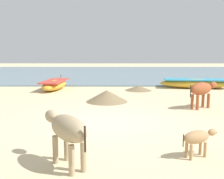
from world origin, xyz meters
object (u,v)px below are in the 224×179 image
at_px(cow_adult_dun, 67,130).
at_px(calf_far_tan, 198,138).
at_px(fishing_boat_2, 55,84).
at_px(fishing_boat_1, 196,83).
at_px(cow_second_adult_rust, 202,90).

relative_size(cow_adult_dun, calf_far_tan, 1.62).
bearing_deg(fishing_boat_2, calf_far_tan, -148.76).
distance_m(fishing_boat_1, cow_adult_dun, 12.63).
xyz_separation_m(calf_far_tan, cow_second_adult_rust, (1.70, 4.94, 0.33)).
height_order(fishing_boat_1, fishing_boat_2, fishing_boat_1).
distance_m(fishing_boat_2, calf_far_tan, 11.40).
xyz_separation_m(fishing_boat_1, cow_second_adult_rust, (-1.55, -5.71, 0.44)).
bearing_deg(cow_second_adult_rust, cow_adult_dun, -163.69).
height_order(fishing_boat_1, cow_adult_dun, cow_adult_dun).
xyz_separation_m(fishing_boat_2, cow_second_adult_rust, (6.99, -5.15, 0.46)).
relative_size(calf_far_tan, cow_second_adult_rust, 0.60).
height_order(calf_far_tan, cow_second_adult_rust, cow_second_adult_rust).
bearing_deg(calf_far_tan, fishing_boat_2, 92.87).
xyz_separation_m(fishing_boat_2, calf_far_tan, (5.30, -10.09, 0.13)).
height_order(fishing_boat_2, cow_adult_dun, cow_adult_dun).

